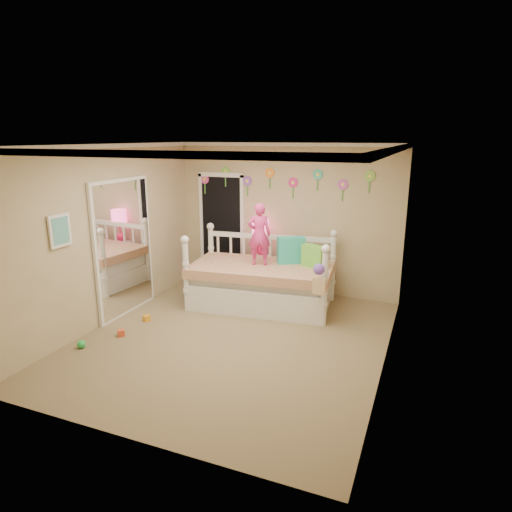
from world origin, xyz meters
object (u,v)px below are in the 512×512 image
at_px(table_lamp, 260,232).
at_px(nightstand, 260,273).
at_px(daybed, 262,269).
at_px(child, 259,234).

bearing_deg(table_lamp, nightstand, 0.00).
distance_m(daybed, child, 0.57).
relative_size(daybed, table_lamp, 3.51).
relative_size(child, table_lamp, 1.53).
relative_size(daybed, child, 2.30).
bearing_deg(daybed, table_lamp, 106.75).
relative_size(daybed, nightstand, 3.63).
bearing_deg(nightstand, daybed, -69.04).
relative_size(child, nightstand, 1.58).
xyz_separation_m(nightstand, table_lamp, (-0.00, 0.00, 0.75)).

